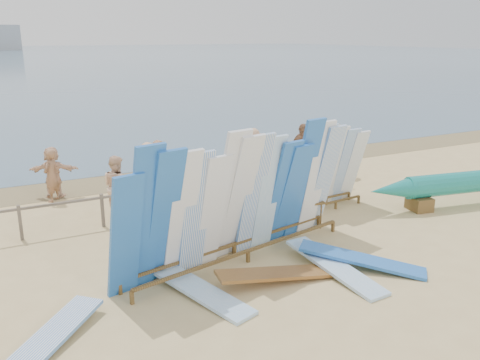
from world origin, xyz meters
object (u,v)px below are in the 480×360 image
beachgoer_3 (149,168)px  beachgoer_5 (159,163)px  beachgoer_extra_0 (338,150)px  flat_board_e (44,350)px  vendor_table (304,213)px  flat_board_c (280,281)px  main_surfboard_rack (241,201)px  beachgoer_2 (117,186)px  beachgoer_9 (252,154)px  beachgoer_11 (53,172)px  flat_board_a (198,294)px  beachgoer_1 (51,176)px  beachgoer_10 (302,150)px  side_surfboard_rack (333,169)px  flat_board_d (361,268)px  stroller (231,181)px  outrigger_canoe (477,182)px  beach_chair_right (191,195)px  flat_board_b (334,273)px  beach_chair_left (194,195)px

beachgoer_3 → beachgoer_5: 0.95m
beachgoer_extra_0 → flat_board_e: bearing=-144.3°
vendor_table → flat_board_c: bearing=-124.0°
main_surfboard_rack → flat_board_e: (-4.42, -1.64, -1.38)m
beachgoer_5 → beachgoer_2: 3.13m
beachgoer_9 → beachgoer_11: bearing=168.2°
flat_board_a → beachgoer_1: (-1.68, 7.38, 0.80)m
flat_board_e → beachgoer_2: beachgoer_2 is taller
beachgoer_10 → beachgoer_5: 5.07m
side_surfboard_rack → beachgoer_10: (1.17, 3.28, -0.20)m
flat_board_d → stroller: (-0.15, 6.11, 0.43)m
outrigger_canoe → flat_board_a: size_ratio=2.68×
beach_chair_right → beachgoer_extra_0: 5.92m
main_surfboard_rack → flat_board_d: (2.11, -1.62, -1.38)m
flat_board_d → beachgoer_1: beachgoer_1 is taller
flat_board_b → main_surfboard_rack: bearing=129.0°
side_surfboard_rack → flat_board_e: 9.23m
main_surfboard_rack → flat_board_c: main_surfboard_rack is taller
flat_board_b → beachgoer_extra_0: beachgoer_extra_0 is taller
main_surfboard_rack → beach_chair_left: size_ratio=7.01×
beachgoer_1 → beachgoer_11: bearing=-155.1°
beach_chair_right → beachgoer_11: beachgoer_11 is taller
flat_board_a → beachgoer_10: size_ratio=1.43×
flat_board_c → beachgoer_5: beachgoer_5 is taller
flat_board_d → side_surfboard_rack: bearing=16.9°
flat_board_c → beachgoer_extra_0: beachgoer_extra_0 is taller
flat_board_a → flat_board_e: (-2.91, -0.57, 0.00)m
beach_chair_left → stroller: stroller is taller
side_surfboard_rack → beachgoer_3: (-4.32, 3.73, -0.32)m
outrigger_canoe → side_surfboard_rack: bearing=166.9°
beachgoer_3 → beachgoer_11: (-2.76, 1.00, -0.02)m
outrigger_canoe → beachgoer_2: bearing=168.7°
side_surfboard_rack → flat_board_d: bearing=-123.4°
beachgoer_extra_0 → beachgoer_11: 9.63m
stroller → flat_board_c: bearing=-89.1°
beach_chair_left → beachgoer_2: 2.38m
beachgoer_5 → beachgoer_1: bearing=7.2°
flat_board_e → beachgoer_5: size_ratio=1.73×
beach_chair_left → beach_chair_right: size_ratio=1.08×
flat_board_c → main_surfboard_rack: bearing=17.4°
main_surfboard_rack → flat_board_a: 2.31m
beachgoer_11 → beachgoer_5: size_ratio=1.03×
vendor_table → beachgoer_9: bearing=87.2°
stroller → beachgoer_extra_0: (4.39, 0.28, 0.48)m
flat_board_a → beach_chair_right: beach_chair_right is taller
beach_chair_right → beachgoer_3: 1.75m
stroller → vendor_table: bearing=-65.6°
beachgoer_extra_0 → side_surfboard_rack: bearing=-125.1°
beach_chair_right → beachgoer_2: (-2.24, -0.21, 0.63)m
flat_board_a → flat_board_b: 2.98m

